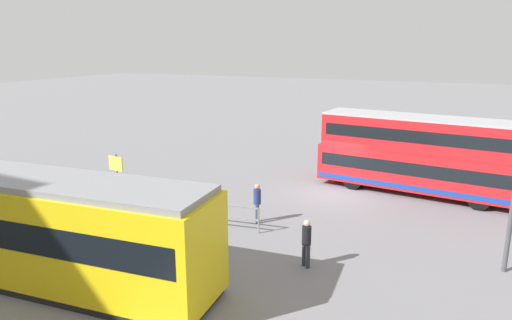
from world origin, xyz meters
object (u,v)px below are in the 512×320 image
pedestrian_near_railing (257,200)px  pedestrian_crossing (306,240)px  tram_yellow (7,222)px  info_sign (117,170)px  double_decker_bus (423,155)px

pedestrian_near_railing → pedestrian_crossing: bearing=136.3°
tram_yellow → info_sign: size_ratio=6.05×
pedestrian_near_railing → pedestrian_crossing: (-3.23, 3.09, -0.00)m
pedestrian_near_railing → pedestrian_crossing: size_ratio=1.00×
double_decker_bus → tram_yellow: (11.64, 14.60, -0.22)m
double_decker_bus → info_sign: (13.06, 7.63, -0.36)m
pedestrian_crossing → info_sign: (10.29, -2.52, 0.68)m
tram_yellow → pedestrian_crossing: bearing=-153.3°
tram_yellow → info_sign: bearing=-78.5°
info_sign → pedestrian_crossing: bearing=166.2°
pedestrian_near_railing → pedestrian_crossing: pedestrian_near_railing is taller
pedestrian_near_railing → info_sign: (7.06, 0.56, 0.68)m
tram_yellow → pedestrian_near_railing: tram_yellow is taller
double_decker_bus → pedestrian_near_railing: 9.33m
pedestrian_crossing → info_sign: bearing=-13.8°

